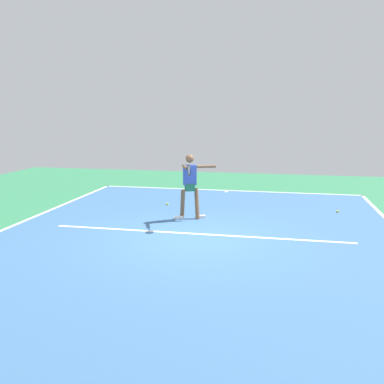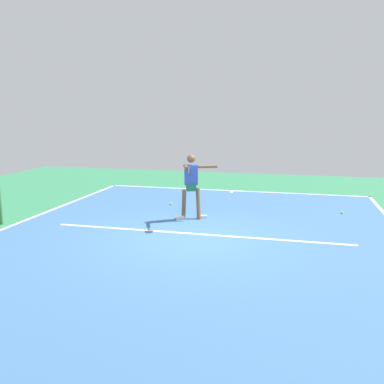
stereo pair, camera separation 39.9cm
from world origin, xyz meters
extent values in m
plane|color=#2D754C|center=(0.00, 0.00, 0.00)|extent=(21.73, 21.73, 0.00)
cube|color=#38608E|center=(0.00, 0.00, 0.00)|extent=(9.54, 12.34, 0.00)
cube|color=white|center=(0.00, -6.12, 0.00)|extent=(9.54, 0.10, 0.01)
cube|color=white|center=(4.72, 0.00, 0.00)|extent=(0.10, 12.34, 0.01)
cube|color=white|center=(0.00, -0.34, 0.00)|extent=(7.16, 0.10, 0.01)
cube|color=white|center=(0.00, -5.92, 0.00)|extent=(0.10, 0.30, 0.01)
cylinder|color=brown|center=(0.31, -1.84, 0.40)|extent=(0.23, 0.35, 0.83)
cube|color=white|center=(0.20, -1.88, 0.04)|extent=(0.26, 0.18, 0.07)
cylinder|color=brown|center=(0.67, -1.70, 0.40)|extent=(0.23, 0.35, 0.83)
cube|color=white|center=(0.78, -1.65, 0.04)|extent=(0.26, 0.18, 0.07)
cube|color=#1E664C|center=(0.49, -1.77, 0.86)|extent=(0.30, 0.28, 0.20)
cube|color=#334CB2|center=(0.49, -1.77, 1.19)|extent=(0.38, 0.29, 0.54)
sphere|color=brown|center=(0.49, -1.77, 1.63)|extent=(0.22, 0.22, 0.22)
cylinder|color=brown|center=(0.08, -1.93, 1.41)|extent=(0.53, 0.27, 0.08)
cylinder|color=brown|center=(0.55, -1.46, 1.44)|extent=(0.27, 0.53, 0.08)
cylinder|color=black|center=(0.41, -1.11, 1.44)|extent=(0.11, 0.22, 0.03)
torus|color=black|center=(0.31, -0.88, 1.44)|extent=(0.13, 0.28, 0.29)
cylinder|color=silver|center=(0.31, -0.88, 1.44)|extent=(0.10, 0.23, 0.25)
sphere|color=yellow|center=(1.52, -3.27, 0.03)|extent=(0.07, 0.07, 0.07)
sphere|color=yellow|center=(-3.54, -3.30, 0.03)|extent=(0.07, 0.07, 0.07)
camera|label=1|loc=(-1.78, 8.91, 2.79)|focal=38.79mm
camera|label=2|loc=(-2.17, 8.82, 2.79)|focal=38.79mm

